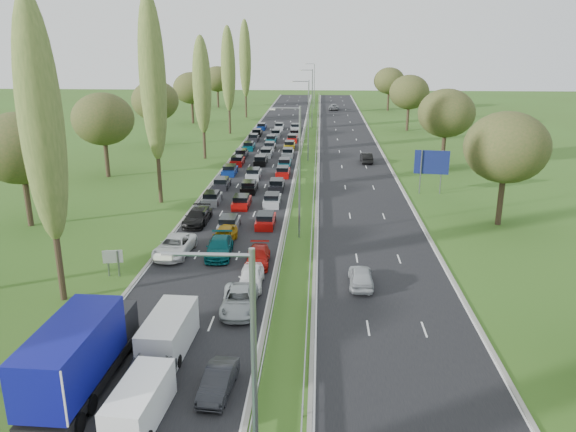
# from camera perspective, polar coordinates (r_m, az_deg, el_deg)

# --- Properties ---
(ground) EXTENTS (260.00, 260.00, 0.00)m
(ground) POSITION_cam_1_polar(r_m,az_deg,el_deg) (87.64, 2.07, 5.88)
(ground) COLOR #35551A
(ground) RESTS_ON ground
(near_carriageway) EXTENTS (10.50, 215.00, 0.04)m
(near_carriageway) POSITION_cam_1_polar(r_m,az_deg,el_deg) (90.48, -2.19, 6.23)
(near_carriageway) COLOR black
(near_carriageway) RESTS_ON ground
(far_carriageway) EXTENTS (10.50, 215.00, 0.04)m
(far_carriageway) POSITION_cam_1_polar(r_m,az_deg,el_deg) (90.21, 6.42, 6.11)
(far_carriageway) COLOR black
(far_carriageway) RESTS_ON ground
(central_reservation) EXTENTS (2.36, 215.00, 0.32)m
(central_reservation) POSITION_cam_1_polar(r_m,az_deg,el_deg) (89.99, 2.11, 6.53)
(central_reservation) COLOR gray
(central_reservation) RESTS_ON ground
(lamp_columns) EXTENTS (0.18, 140.18, 12.00)m
(lamp_columns) POSITION_cam_1_polar(r_m,az_deg,el_deg) (84.68, 2.09, 9.59)
(lamp_columns) COLOR gray
(lamp_columns) RESTS_ON ground
(poplar_row) EXTENTS (2.80, 127.80, 22.44)m
(poplar_row) POSITION_cam_1_polar(r_m,az_deg,el_deg) (76.33, -10.47, 13.31)
(poplar_row) COLOR #2D2116
(poplar_row) RESTS_ON ground
(woodland_left) EXTENTS (8.00, 166.00, 11.10)m
(woodland_left) POSITION_cam_1_polar(r_m,az_deg,el_deg) (74.75, -19.21, 8.94)
(woodland_left) COLOR #2D2116
(woodland_left) RESTS_ON ground
(woodland_right) EXTENTS (8.00, 153.00, 11.10)m
(woodland_right) POSITION_cam_1_polar(r_m,az_deg,el_deg) (75.32, 17.10, 9.19)
(woodland_right) COLOR #2D2116
(woodland_right) RESTS_ON ground
(traffic_queue_fill) EXTENTS (9.12, 69.28, 0.80)m
(traffic_queue_fill) POSITION_cam_1_polar(r_m,az_deg,el_deg) (85.48, -2.53, 5.88)
(traffic_queue_fill) COLOR black
(traffic_queue_fill) RESTS_ON ground
(near_car_2) EXTENTS (3.00, 5.78, 1.56)m
(near_car_2) POSITION_cam_1_polar(r_m,az_deg,el_deg) (48.35, -11.46, -3.01)
(near_car_2) COLOR white
(near_car_2) RESTS_ON near_carriageway
(near_car_3) EXTENTS (2.21, 5.15, 1.48)m
(near_car_3) POSITION_cam_1_polar(r_m,az_deg,el_deg) (56.05, -9.26, -0.10)
(near_car_3) COLOR black
(near_car_3) RESTS_ON near_carriageway
(near_car_6) EXTENTS (2.99, 5.70, 1.53)m
(near_car_6) POSITION_cam_1_polar(r_m,az_deg,el_deg) (32.10, -13.41, -14.13)
(near_car_6) COLOR slate
(near_car_6) RESTS_ON near_carriageway
(near_car_7) EXTENTS (2.39, 5.26, 1.49)m
(near_car_7) POSITION_cam_1_polar(r_m,az_deg,el_deg) (47.57, -6.99, -3.17)
(near_car_7) COLOR #054D52
(near_car_7) RESTS_ON near_carriageway
(near_car_8) EXTENTS (2.13, 4.62, 1.53)m
(near_car_8) POSITION_cam_1_polar(r_m,az_deg,el_deg) (50.32, -6.52, -1.97)
(near_car_8) COLOR #AF7E0B
(near_car_8) RESTS_ON near_carriageway
(near_car_9) EXTENTS (1.71, 4.07, 1.31)m
(near_car_9) POSITION_cam_1_polar(r_m,az_deg,el_deg) (30.12, -7.10, -16.29)
(near_car_9) COLOR black
(near_car_9) RESTS_ON near_carriageway
(near_car_10) EXTENTS (2.64, 5.20, 1.41)m
(near_car_10) POSITION_cam_1_polar(r_m,az_deg,el_deg) (38.09, -4.97, -8.53)
(near_car_10) COLOR #A2A8AB
(near_car_10) RESTS_ON near_carriageway
(near_car_11) EXTENTS (2.01, 4.63, 1.33)m
(near_car_11) POSITION_cam_1_polar(r_m,az_deg,el_deg) (45.48, -3.07, -4.14)
(near_car_11) COLOR #A50F0A
(near_car_11) RESTS_ON near_carriageway
(near_car_12) EXTENTS (1.87, 4.40, 1.48)m
(near_car_12) POSITION_cam_1_polar(r_m,az_deg,el_deg) (41.53, -3.76, -6.18)
(near_car_12) COLOR white
(near_car_12) RESTS_ON near_carriageway
(far_car_0) EXTENTS (1.80, 4.37, 1.48)m
(far_car_0) POSITION_cam_1_polar(r_m,az_deg,el_deg) (41.87, 7.43, -6.10)
(far_car_0) COLOR #A4A9AE
(far_car_0) RESTS_ON far_carriageway
(far_car_1) EXTENTS (1.69, 4.55, 1.49)m
(far_car_1) POSITION_cam_1_polar(r_m,az_deg,el_deg) (85.03, 7.97, 5.89)
(far_car_1) COLOR black
(far_car_1) RESTS_ON far_carriageway
(far_car_2) EXTENTS (2.66, 5.68, 1.57)m
(far_car_2) POSITION_cam_1_polar(r_m,az_deg,el_deg) (152.62, 4.65, 11.00)
(far_car_2) COLOR gray
(far_car_2) RESTS_ON far_carriageway
(blue_lorry) EXTENTS (2.68, 9.66, 4.08)m
(blue_lorry) POSITION_cam_1_polar(r_m,az_deg,el_deg) (31.26, -20.30, -12.92)
(blue_lorry) COLOR black
(blue_lorry) RESTS_ON near_carriageway
(white_van_front) EXTENTS (1.93, 4.93, 1.98)m
(white_van_front) POSITION_cam_1_polar(r_m,az_deg,el_deg) (28.86, -14.68, -17.61)
(white_van_front) COLOR white
(white_van_front) RESTS_ON near_carriageway
(white_van_rear) EXTENTS (2.18, 5.56, 2.23)m
(white_van_rear) POSITION_cam_1_polar(r_m,az_deg,el_deg) (34.12, -11.91, -11.32)
(white_van_rear) COLOR silver
(white_van_rear) RESTS_ON near_carriageway
(info_sign) EXTENTS (1.49, 0.39, 2.10)m
(info_sign) POSITION_cam_1_polar(r_m,az_deg,el_deg) (45.03, -17.36, -4.23)
(info_sign) COLOR gray
(info_sign) RESTS_ON ground
(direction_sign) EXTENTS (3.97, 0.66, 5.20)m
(direction_sign) POSITION_cam_1_polar(r_m,az_deg,el_deg) (68.16, 14.38, 5.12)
(direction_sign) COLOR gray
(direction_sign) RESTS_ON ground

